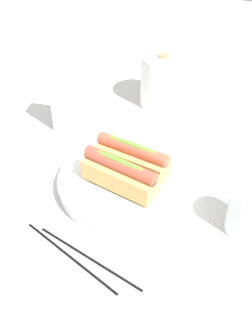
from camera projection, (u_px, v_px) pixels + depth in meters
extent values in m
plane|color=beige|center=(124.00, 190.00, 0.84)|extent=(2.40, 2.40, 0.00)
cylinder|color=white|center=(126.00, 182.00, 0.84)|extent=(0.27, 0.27, 0.02)
torus|color=white|center=(126.00, 178.00, 0.83)|extent=(0.27, 0.27, 0.01)
cube|color=tan|center=(119.00, 176.00, 0.80)|extent=(0.16, 0.07, 0.04)
cylinder|color=#B24C38|center=(119.00, 165.00, 0.78)|extent=(0.15, 0.05, 0.03)
ellipsoid|color=olive|center=(119.00, 160.00, 0.77)|extent=(0.11, 0.03, 0.01)
cube|color=tan|center=(132.00, 160.00, 0.83)|extent=(0.15, 0.07, 0.04)
cylinder|color=#BC563D|center=(133.00, 149.00, 0.82)|extent=(0.15, 0.04, 0.03)
ellipsoid|color=olive|center=(133.00, 144.00, 0.81)|extent=(0.11, 0.02, 0.01)
cylinder|color=white|center=(247.00, 209.00, 0.74)|extent=(0.07, 0.07, 0.09)
cylinder|color=silver|center=(245.00, 218.00, 0.75)|extent=(0.06, 0.06, 0.04)
cylinder|color=white|center=(163.00, 81.00, 1.05)|extent=(0.11, 0.11, 0.13)
cylinder|color=#997A5B|center=(164.00, 56.00, 1.01)|extent=(0.03, 0.03, 0.00)
cube|color=white|center=(77.00, 102.00, 0.95)|extent=(0.12, 0.07, 0.15)
cylinder|color=black|center=(89.00, 257.00, 0.71)|extent=(0.22, 0.05, 0.01)
cylinder|color=black|center=(70.00, 256.00, 0.71)|extent=(0.21, 0.07, 0.01)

